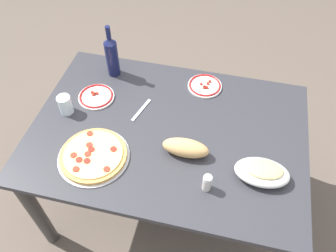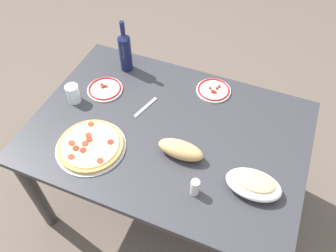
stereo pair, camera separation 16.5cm
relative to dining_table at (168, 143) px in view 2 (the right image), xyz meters
name	(u,v)px [view 2 (the right image)]	position (x,y,z in m)	size (l,w,h in m)	color
ground_plane	(168,198)	(0.00, 0.00, -0.60)	(8.00, 8.00, 0.00)	brown
dining_table	(168,143)	(0.00, 0.00, 0.00)	(1.35, 0.95, 0.71)	#2D2D33
pepperoni_pizza	(91,146)	(-0.30, -0.24, 0.12)	(0.33, 0.33, 0.03)	#B7B7BC
baked_pasta_dish	(254,184)	(0.46, -0.17, 0.15)	(0.24, 0.15, 0.08)	white
wine_bottle	(125,51)	(-0.39, 0.34, 0.23)	(0.07, 0.07, 0.31)	#141942
water_glass	(73,93)	(-0.53, 0.00, 0.16)	(0.07, 0.07, 0.10)	silver
side_plate_near	(214,90)	(0.13, 0.35, 0.11)	(0.19, 0.19, 0.02)	white
side_plate_far	(105,89)	(-0.42, 0.13, 0.11)	(0.19, 0.19, 0.02)	white
bread_loaf	(181,150)	(0.11, -0.12, 0.15)	(0.22, 0.09, 0.08)	tan
spice_shaker	(195,187)	(0.24, -0.28, 0.15)	(0.04, 0.04, 0.09)	silver
fork_right	(146,107)	(-0.17, 0.10, 0.11)	(0.17, 0.02, 0.01)	#B7B7BC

